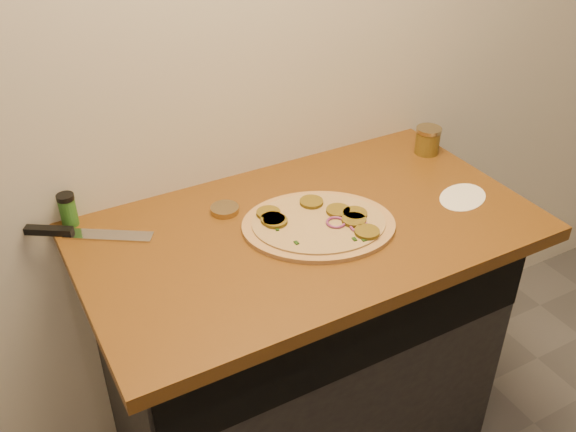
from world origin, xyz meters
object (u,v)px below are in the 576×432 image
pizza (319,224)px  chefs_knife (77,233)px  salsa_jar (428,140)px  spice_shaker (68,210)px

pizza → chefs_knife: (-0.57, 0.27, -0.00)m
pizza → salsa_jar: (0.51, 0.19, 0.03)m
spice_shaker → salsa_jar: bearing=-7.0°
pizza → spice_shaker: bearing=150.2°
pizza → spice_shaker: 0.66m
pizza → spice_shaker: spice_shaker is taller
pizza → spice_shaker: size_ratio=5.69×
pizza → chefs_knife: 0.63m
chefs_knife → spice_shaker: size_ratio=3.26×
pizza → chefs_knife: bearing=154.5°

